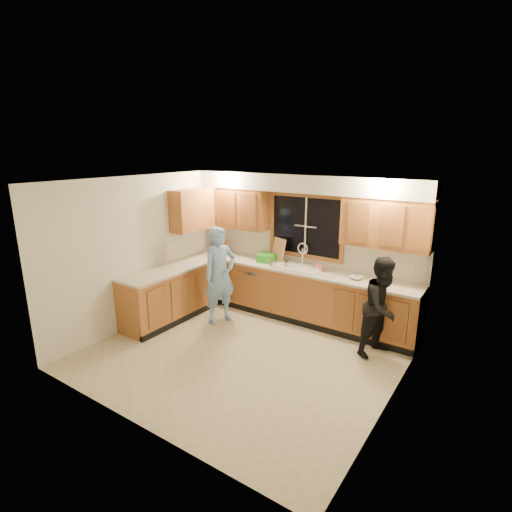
{
  "coord_description": "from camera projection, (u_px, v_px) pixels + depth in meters",
  "views": [
    {
      "loc": [
        3.1,
        -4.26,
        2.93
      ],
      "look_at": [
        -0.21,
        0.65,
        1.31
      ],
      "focal_mm": 28.0,
      "sensor_mm": 36.0,
      "label": 1
    }
  ],
  "objects": [
    {
      "name": "wall_back",
      "position": [
        305.0,
        246.0,
        7.04
      ],
      "size": [
        4.2,
        0.0,
        4.2
      ],
      "primitive_type": "plane",
      "rotation": [
        1.57,
        0.0,
        0.0
      ],
      "color": "silver",
      "rests_on": "ground"
    },
    {
      "name": "knife_block",
      "position": [
        225.0,
        247.0,
        7.83
      ],
      "size": [
        0.17,
        0.16,
        0.24
      ],
      "primitive_type": "cube",
      "rotation": [
        0.0,
        0.0,
        0.69
      ],
      "color": "#955729",
      "rests_on": "countertop_back"
    },
    {
      "name": "ceiling",
      "position": [
        242.0,
        181.0,
        5.19
      ],
      "size": [
        4.2,
        4.2,
        0.0
      ],
      "primitive_type": "plane",
      "rotation": [
        3.14,
        0.0,
        0.0
      ],
      "color": "white"
    },
    {
      "name": "soap_bottle",
      "position": [
        319.0,
        265.0,
        6.72
      ],
      "size": [
        0.1,
        0.1,
        0.17
      ],
      "primitive_type": "imported",
      "rotation": [
        0.0,
        0.0,
        -0.33
      ],
      "color": "pink",
      "rests_on": "countertop_back"
    },
    {
      "name": "woman",
      "position": [
        383.0,
        307.0,
        5.68
      ],
      "size": [
        0.79,
        0.87,
        1.47
      ],
      "primitive_type": "imported",
      "rotation": [
        0.0,
        0.0,
        1.17
      ],
      "color": "black",
      "rests_on": "floor"
    },
    {
      "name": "upper_cabinets_right",
      "position": [
        387.0,
        223.0,
        5.99
      ],
      "size": [
        1.35,
        0.33,
        0.75
      ],
      "primitive_type": "cube",
      "color": "#AC6532",
      "rests_on": "wall_back"
    },
    {
      "name": "stove",
      "position": [
        146.0,
        304.0,
        6.53
      ],
      "size": [
        0.58,
        0.75,
        0.9
      ],
      "primitive_type": "cube",
      "color": "white",
      "rests_on": "floor"
    },
    {
      "name": "window_frame",
      "position": [
        306.0,
        226.0,
        6.94
      ],
      "size": [
        1.44,
        0.03,
        1.14
      ],
      "color": "black",
      "rests_on": "wall_back"
    },
    {
      "name": "floor",
      "position": [
        243.0,
        354.0,
        5.85
      ],
      "size": [
        4.2,
        4.2,
        0.0
      ],
      "primitive_type": "plane",
      "color": "#BDB091",
      "rests_on": "ground"
    },
    {
      "name": "cutting_board",
      "position": [
        278.0,
        250.0,
        7.24
      ],
      "size": [
        0.34,
        0.22,
        0.42
      ],
      "primitive_type": "cube",
      "rotation": [
        -0.21,
        0.0,
        -0.37
      ],
      "color": "tan",
      "rests_on": "countertop_back"
    },
    {
      "name": "soffit",
      "position": [
        303.0,
        183.0,
        6.61
      ],
      "size": [
        4.2,
        0.35,
        0.3
      ],
      "primitive_type": "cube",
      "color": "silver",
      "rests_on": "wall_back"
    },
    {
      "name": "base_cabinets_back",
      "position": [
        296.0,
        294.0,
        7.02
      ],
      "size": [
        4.2,
        0.6,
        0.88
      ],
      "primitive_type": "cube",
      "color": "#AC6532",
      "rests_on": "ground"
    },
    {
      "name": "sink",
      "position": [
        297.0,
        271.0,
        6.91
      ],
      "size": [
        0.86,
        0.52,
        0.57
      ],
      "color": "silver",
      "rests_on": "countertop_back"
    },
    {
      "name": "base_cabinets_left",
      "position": [
        171.0,
        294.0,
        6.99
      ],
      "size": [
        0.6,
        1.9,
        0.88
      ],
      "primitive_type": "cube",
      "color": "#AC6532",
      "rests_on": "ground"
    },
    {
      "name": "upper_cabinets_left",
      "position": [
        235.0,
        208.0,
        7.53
      ],
      "size": [
        1.35,
        0.33,
        0.75
      ],
      "primitive_type": "cube",
      "color": "#AC6532",
      "rests_on": "wall_back"
    },
    {
      "name": "dish_crate",
      "position": [
        266.0,
        258.0,
        7.24
      ],
      "size": [
        0.36,
        0.34,
        0.14
      ],
      "primitive_type": "cube",
      "rotation": [
        0.0,
        0.0,
        0.24
      ],
      "color": "green",
      "rests_on": "countertop_back"
    },
    {
      "name": "wall_right",
      "position": [
        397.0,
        305.0,
        4.39
      ],
      "size": [
        0.0,
        3.8,
        3.8
      ],
      "primitive_type": "plane",
      "rotation": [
        1.57,
        0.0,
        -1.57
      ],
      "color": "silver",
      "rests_on": "ground"
    },
    {
      "name": "countertop_back",
      "position": [
        296.0,
        269.0,
        6.88
      ],
      "size": [
        4.2,
        0.63,
        0.04
      ],
      "primitive_type": "cube",
      "color": "beige",
      "rests_on": "base_cabinets_back"
    },
    {
      "name": "countertop_left",
      "position": [
        171.0,
        269.0,
        6.86
      ],
      "size": [
        0.63,
        1.9,
        0.04
      ],
      "primitive_type": "cube",
      "color": "beige",
      "rests_on": "base_cabinets_left"
    },
    {
      "name": "dishwasher",
      "position": [
        256.0,
        286.0,
        7.48
      ],
      "size": [
        0.6,
        0.56,
        0.82
      ],
      "primitive_type": "cube",
      "color": "white",
      "rests_on": "floor"
    },
    {
      "name": "wall_left",
      "position": [
        141.0,
        251.0,
        6.66
      ],
      "size": [
        0.0,
        3.8,
        3.8
      ],
      "primitive_type": "plane",
      "rotation": [
        1.57,
        0.0,
        1.57
      ],
      "color": "silver",
      "rests_on": "ground"
    },
    {
      "name": "can_right",
      "position": [
        286.0,
        265.0,
        6.83
      ],
      "size": [
        0.08,
        0.08,
        0.13
      ],
      "primitive_type": "cylinder",
      "rotation": [
        0.0,
        0.0,
        0.14
      ],
      "color": "tan",
      "rests_on": "countertop_back"
    },
    {
      "name": "upper_cabinets_return",
      "position": [
        193.0,
        210.0,
        7.31
      ],
      "size": [
        0.33,
        0.9,
        0.75
      ],
      "primitive_type": "cube",
      "color": "#AC6532",
      "rests_on": "wall_left"
    },
    {
      "name": "can_left",
      "position": [
        271.0,
        264.0,
        6.91
      ],
      "size": [
        0.08,
        0.08,
        0.12
      ],
      "primitive_type": "cylinder",
      "rotation": [
        0.0,
        0.0,
        0.35
      ],
      "color": "tan",
      "rests_on": "countertop_back"
    },
    {
      "name": "man",
      "position": [
        220.0,
        275.0,
        6.75
      ],
      "size": [
        0.57,
        0.7,
        1.67
      ],
      "primitive_type": "imported",
      "rotation": [
        0.0,
        0.0,
        1.25
      ],
      "color": "#729ED8",
      "rests_on": "floor"
    },
    {
      "name": "bowl",
      "position": [
        357.0,
        278.0,
        6.28
      ],
      "size": [
        0.23,
        0.23,
        0.05
      ],
      "primitive_type": "imported",
      "rotation": [
        0.0,
        0.0,
        -0.12
      ],
      "color": "silver",
      "rests_on": "countertop_back"
    }
  ]
}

